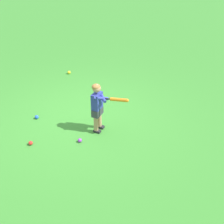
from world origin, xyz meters
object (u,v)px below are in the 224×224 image
Objects in this scene: play_ball_behind_batter at (31,143)px; play_ball_far_left at (37,117)px; child_batter at (98,104)px; play_ball_near_batter at (80,140)px; play_ball_by_bucket at (69,72)px.

play_ball_behind_batter is 0.97× the size of play_ball_far_left.
child_batter is 0.82m from play_ball_near_batter.
play_ball_by_bucket reaches higher than play_ball_behind_batter.
child_batter is at bearing 20.16° from play_ball_by_bucket.
play_ball_by_bucket reaches higher than play_ball_far_left.
play_ball_behind_batter is 3.43m from play_ball_by_bucket.
play_ball_far_left is (2.49, -0.37, -0.01)m from play_ball_by_bucket.
play_ball_behind_batter is at bearing 6.95° from play_ball_far_left.
play_ball_near_batter is at bearing 11.92° from play_ball_by_bucket.
child_batter is at bearing 137.63° from play_ball_near_batter.
play_ball_near_batter is at bearing 95.37° from play_ball_behind_batter.
play_ball_behind_batter reaches higher than play_ball_near_batter.
play_ball_near_batter is (3.33, 0.70, -0.01)m from play_ball_by_bucket.
play_ball_behind_batter is 1.02× the size of play_ball_near_batter.
child_batter is 1.63m from play_ball_far_left.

